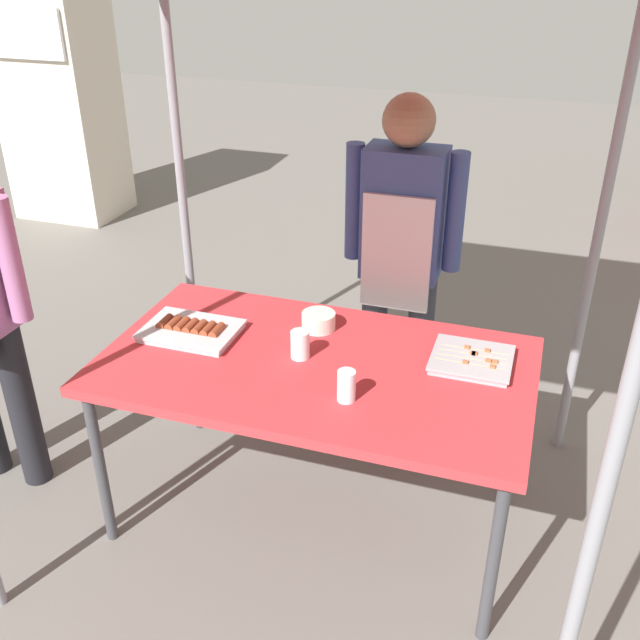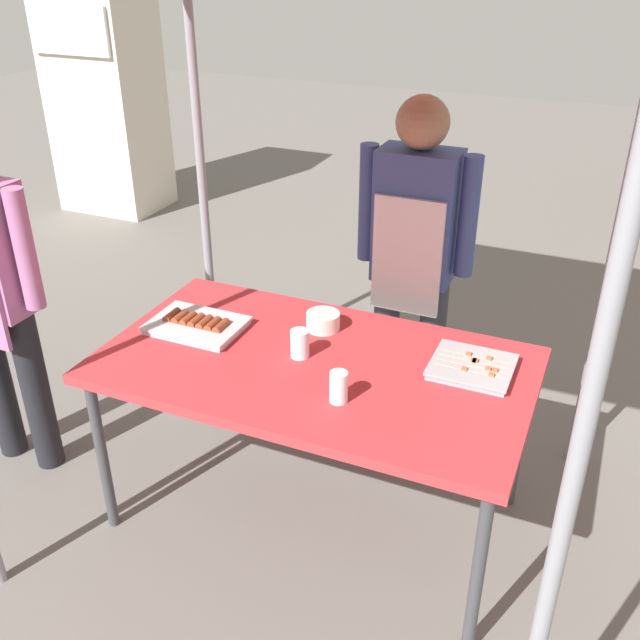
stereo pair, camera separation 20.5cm
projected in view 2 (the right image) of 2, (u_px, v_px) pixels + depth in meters
The scene contains 9 objects.
ground_plane at pixel (315, 512), 3.04m from camera, with size 18.00×18.00×0.00m, color #66605B.
stall_table at pixel (315, 373), 2.71m from camera, with size 1.60×0.90×0.75m.
tray_grilled_sausages at pixel (197, 325), 2.89m from camera, with size 0.37×0.27×0.05m.
tray_meat_skewers at pixel (472, 367), 2.61m from camera, with size 0.29×0.26×0.04m.
condiment_bowl at pixel (323, 321), 2.89m from camera, with size 0.14×0.14×0.07m, color silver.
drink_cup_near_edge at pixel (339, 387), 2.43m from camera, with size 0.06×0.06×0.11m, color white.
drink_cup_by_wok at pixel (300, 344), 2.69m from camera, with size 0.07×0.07×0.11m, color white.
vendor_woman at pixel (414, 249), 3.12m from camera, with size 0.52×0.23×1.60m.
neighbor_stall_left at pixel (106, 97), 5.98m from camera, with size 0.81×0.65×1.87m.
Camera 2 is at (0.92, -2.09, 2.17)m, focal length 40.38 mm.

